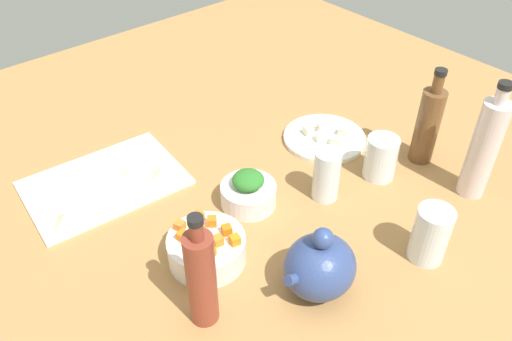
{
  "coord_description": "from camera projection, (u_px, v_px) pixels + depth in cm",
  "views": [
    {
      "loc": [
        57.84,
        67.35,
        80.04
      ],
      "look_at": [
        0.0,
        0.0,
        8.0
      ],
      "focal_mm": 36.11,
      "sensor_mm": 36.0,
      "label": 1
    }
  ],
  "objects": [
    {
      "name": "tabletop",
      "position": [
        256.0,
        192.0,
        1.18
      ],
      "size": [
        190.0,
        190.0,
        3.0
      ],
      "primitive_type": "cube",
      "color": "#AB7A46",
      "rests_on": "ground"
    },
    {
      "name": "cutting_board",
      "position": [
        105.0,
        183.0,
        1.18
      ],
      "size": [
        36.26,
        26.51,
        1.0
      ],
      "primitive_type": "cube",
      "rotation": [
        0.0,
        0.0,
        -0.09
      ],
      "color": "white",
      "rests_on": "tabletop"
    },
    {
      "name": "plate_tofu",
      "position": [
        324.0,
        138.0,
        1.32
      ],
      "size": [
        20.93,
        20.93,
        1.2
      ],
      "primitive_type": "cylinder",
      "color": "white",
      "rests_on": "tabletop"
    },
    {
      "name": "bowl_greens",
      "position": [
        248.0,
        195.0,
        1.12
      ],
      "size": [
        12.11,
        12.11,
        5.06
      ],
      "primitive_type": "cylinder",
      "color": "white",
      "rests_on": "tabletop"
    },
    {
      "name": "bowl_carrots",
      "position": [
        207.0,
        249.0,
        0.99
      ],
      "size": [
        15.16,
        15.16,
        5.66
      ],
      "primitive_type": "cylinder",
      "color": "white",
      "rests_on": "tabletop"
    },
    {
      "name": "teapot",
      "position": [
        320.0,
        266.0,
        0.92
      ],
      "size": [
        15.18,
        12.68,
        14.99
      ],
      "color": "#32457E",
      "rests_on": "tabletop"
    },
    {
      "name": "bottle_0",
      "position": [
        484.0,
        148.0,
        1.09
      ],
      "size": [
        5.98,
        5.98,
        27.83
      ],
      "color": "silver",
      "rests_on": "tabletop"
    },
    {
      "name": "bottle_1",
      "position": [
        201.0,
        278.0,
        0.84
      ],
      "size": [
        5.02,
        5.02,
        24.13
      ],
      "color": "brown",
      "rests_on": "tabletop"
    },
    {
      "name": "bottle_2",
      "position": [
        428.0,
        124.0,
        1.2
      ],
      "size": [
        5.54,
        5.54,
        24.18
      ],
      "color": "brown",
      "rests_on": "tabletop"
    },
    {
      "name": "drinking_glass_0",
      "position": [
        381.0,
        158.0,
        1.18
      ],
      "size": [
        7.38,
        7.38,
        10.34
      ],
      "primitive_type": "cylinder",
      "color": "white",
      "rests_on": "tabletop"
    },
    {
      "name": "drinking_glass_1",
      "position": [
        326.0,
        175.0,
        1.12
      ],
      "size": [
        5.87,
        5.87,
        12.03
      ],
      "primitive_type": "cylinder",
      "color": "white",
      "rests_on": "tabletop"
    },
    {
      "name": "drinking_glass_2",
      "position": [
        431.0,
        234.0,
        0.98
      ],
      "size": [
        7.01,
        7.01,
        11.93
      ],
      "primitive_type": "cylinder",
      "color": "white",
      "rests_on": "tabletop"
    },
    {
      "name": "carrot_cube_0",
      "position": [
        198.0,
        245.0,
        0.95
      ],
      "size": [
        2.53,
        2.53,
        1.8
      ],
      "primitive_type": "cube",
      "rotation": [
        0.0,
        0.0,
        2.24
      ],
      "color": "orange",
      "rests_on": "bowl_carrots"
    },
    {
      "name": "carrot_cube_1",
      "position": [
        210.0,
        253.0,
        0.93
      ],
      "size": [
        2.46,
        2.46,
        1.8
      ],
      "primitive_type": "cube",
      "rotation": [
        0.0,
        0.0,
        2.1
      ],
      "color": "orange",
      "rests_on": "bowl_carrots"
    },
    {
      "name": "carrot_cube_2",
      "position": [
        227.0,
        230.0,
        0.98
      ],
      "size": [
        2.32,
        2.32,
        1.8
      ],
      "primitive_type": "cube",
      "rotation": [
        0.0,
        0.0,
        1.21
      ],
      "color": "orange",
      "rests_on": "bowl_carrots"
    },
    {
      "name": "carrot_cube_3",
      "position": [
        199.0,
        217.0,
        1.01
      ],
      "size": [
        2.42,
        2.42,
        1.8
      ],
      "primitive_type": "cube",
      "rotation": [
        0.0,
        0.0,
        2.05
      ],
      "color": "orange",
      "rests_on": "bowl_carrots"
    },
    {
      "name": "carrot_cube_4",
      "position": [
        182.0,
        236.0,
        0.97
      ],
      "size": [
        2.1,
        2.1,
        1.8
      ],
      "primitive_type": "cube",
      "rotation": [
        0.0,
        0.0,
        0.19
      ],
      "color": "orange",
      "rests_on": "bowl_carrots"
    },
    {
      "name": "carrot_cube_5",
      "position": [
        212.0,
        221.0,
        1.0
      ],
      "size": [
        2.52,
        2.52,
        1.8
      ],
      "primitive_type": "cube",
      "rotation": [
        0.0,
        0.0,
        0.92
      ],
      "color": "orange",
      "rests_on": "bowl_carrots"
    },
    {
      "name": "carrot_cube_6",
      "position": [
        235.0,
        240.0,
        0.96
      ],
      "size": [
        2.13,
        2.13,
        1.8
      ],
      "primitive_type": "cube",
      "rotation": [
        0.0,
        0.0,
        1.36
      ],
      "color": "orange",
      "rests_on": "bowl_carrots"
    },
    {
      "name": "carrot_cube_7",
      "position": [
        218.0,
        240.0,
        0.96
      ],
      "size": [
        2.13,
        2.13,
        1.8
      ],
      "primitive_type": "cube",
      "rotation": [
        0.0,
        0.0,
        2.94
      ],
      "color": "orange",
      "rests_on": "bowl_carrots"
    },
    {
      "name": "carrot_cube_8",
      "position": [
        200.0,
        230.0,
        0.98
      ],
      "size": [
        2.43,
        2.43,
        1.8
      ],
      "primitive_type": "cube",
      "rotation": [
        0.0,
        0.0,
        2.06
      ],
      "color": "orange",
      "rests_on": "bowl_carrots"
    },
    {
      "name": "carrot_cube_9",
      "position": [
        180.0,
        226.0,
        0.99
      ],
      "size": [
        2.29,
        2.29,
        1.8
      ],
      "primitive_type": "cube",
      "rotation": [
        0.0,
        0.0,
        0.33
      ],
      "color": "orange",
      "rests_on": "bowl_carrots"
    },
    {
      "name": "chopped_greens_mound",
      "position": [
        248.0,
        180.0,
        1.09
      ],
      "size": [
        8.11,
        8.16,
        3.48
      ],
      "primitive_type": "ellipsoid",
      "rotation": [
        0.0,
        0.0,
        1.78
      ],
      "color": "#2D762A",
      "rests_on": "bowl_greens"
    },
    {
      "name": "tofu_cube_0",
      "position": [
        322.0,
        127.0,
        1.32
      ],
      "size": [
        3.0,
        3.0,
        2.2
      ],
      "primitive_type": "cube",
      "rotation": [
        0.0,
        0.0,
        1.05
      ],
      "color": "#FAE8CE",
      "rests_on": "plate_tofu"
    },
    {
      "name": "tofu_cube_1",
      "position": [
        336.0,
        141.0,
        1.28
      ],
      "size": [
        2.97,
        2.97,
        2.2
      ],
      "primitive_type": "cube",
      "rotation": [
        0.0,
        0.0,
        2.05
      ],
      "color": "#EDE5CB",
      "rests_on": "plate_tofu"
    },
    {
      "name": "tofu_cube_2",
      "position": [
        321.0,
        137.0,
        1.29
      ],
      "size": [
        3.02,
        3.02,
        2.2
      ],
      "primitive_type": "cube",
      "rotation": [
        0.0,
        0.0,
        1.02
      ],
      "color": "white",
      "rests_on": "plate_tofu"
    },
    {
      "name": "tofu_cube_3",
      "position": [
        342.0,
        131.0,
        1.31
      ],
      "size": [
        2.88,
        2.88,
        2.2
      ],
      "primitive_type": "cube",
      "rotation": [
        0.0,
        0.0,
        1.97
      ],
      "color": "silver",
      "rests_on": "plate_tofu"
    },
    {
      "name": "tofu_cube_4",
      "position": [
        308.0,
        130.0,
        1.31
      ],
      "size": [
        2.66,
        2.66,
        2.2
      ],
      "primitive_type": "cube",
      "rotation": [
        0.0,
        0.0,
        1.33
      ],
      "color": "#F7E7CD",
      "rests_on": "plate_tofu"
    },
    {
      "name": "dumpling_0",
      "position": [
        130.0,
        170.0,
        1.19
      ],
      "size": [
        5.72,
        5.72,
        2.7
      ],
      "primitive_type": "pyramid",
      "rotation": [
        0.0,
        0.0,
        5.49
      ],
      "color": "beige",
      "rests_on": "cutting_board"
    },
    {
      "name": "dumpling_1",
      "position": [
        67.0,
        217.0,
        1.06
      ],
      "size": [
        7.08,
        6.94,
        3.01
      ],
      "primitive_type": "pyramid",
      "rotation": [
        0.0,
        0.0,
        0.3
      ],
      "color": "beige",
      "rests_on": "cutting_board"
    },
    {
      "name": "dumpling_2",
      "position": [
        163.0,
        171.0,
        1.18
      ],
      "size": [
        6.52,
        6.47,
        2.63
      ],
      "primitive_type": "pyramid",
      "rotation": [
        0.0,
        0.0,
        3.44
      ],
      "color": "beige",
      "rests_on": "cutting_board"
    }
  ]
}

